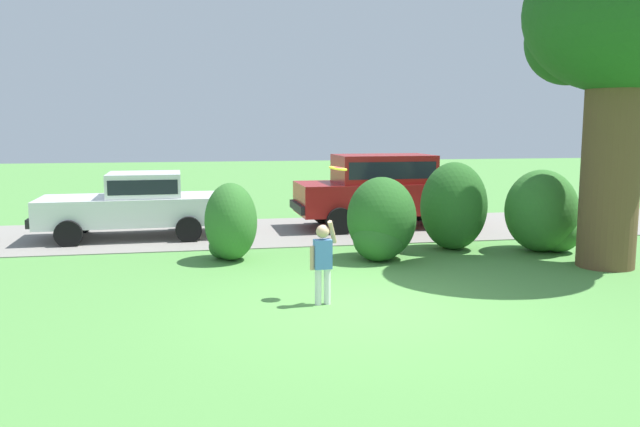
# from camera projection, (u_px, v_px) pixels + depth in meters

# --- Properties ---
(ground_plane) EXTENTS (80.00, 80.00, 0.00)m
(ground_plane) POSITION_uv_depth(u_px,v_px,m) (369.00, 306.00, 9.42)
(ground_plane) COLOR #518E42
(driveway_strip) EXTENTS (28.00, 4.40, 0.02)m
(driveway_strip) POSITION_uv_depth(u_px,v_px,m) (299.00, 231.00, 16.13)
(driveway_strip) COLOR gray
(driveway_strip) RESTS_ON ground
(oak_tree_large) EXTENTS (3.58, 3.44, 6.18)m
(oak_tree_large) POSITION_uv_depth(u_px,v_px,m) (620.00, 31.00, 11.55)
(oak_tree_large) COLOR brown
(oak_tree_large) RESTS_ON ground
(shrub_near_tree) EXTENTS (1.04, 1.24, 1.55)m
(shrub_near_tree) POSITION_uv_depth(u_px,v_px,m) (230.00, 223.00, 12.56)
(shrub_near_tree) COLOR #33702B
(shrub_near_tree) RESTS_ON ground
(shrub_centre_left) EXTENTS (1.38, 1.48, 1.65)m
(shrub_centre_left) POSITION_uv_depth(u_px,v_px,m) (381.00, 223.00, 12.63)
(shrub_centre_left) COLOR #286023
(shrub_centre_left) RESTS_ON ground
(shrub_centre) EXTENTS (1.44, 1.39, 1.90)m
(shrub_centre) POSITION_uv_depth(u_px,v_px,m) (454.00, 206.00, 13.62)
(shrub_centre) COLOR #286023
(shrub_centre) RESTS_ON ground
(shrub_centre_right) EXTENTS (1.54, 1.57, 1.75)m
(shrub_centre_right) POSITION_uv_depth(u_px,v_px,m) (544.00, 214.00, 13.42)
(shrub_centre_right) COLOR #33702B
(shrub_centre_right) RESTS_ON ground
(parked_sedan) EXTENTS (4.46, 2.22, 1.56)m
(parked_sedan) POSITION_uv_depth(u_px,v_px,m) (136.00, 203.00, 15.09)
(parked_sedan) COLOR white
(parked_sedan) RESTS_ON ground
(parked_suv) EXTENTS (4.74, 2.18, 1.92)m
(parked_suv) POSITION_uv_depth(u_px,v_px,m) (383.00, 187.00, 16.60)
(parked_suv) COLOR maroon
(parked_suv) RESTS_ON ground
(child_thrower) EXTENTS (0.45, 0.28, 1.29)m
(child_thrower) POSITION_uv_depth(u_px,v_px,m) (323.00, 258.00, 9.39)
(child_thrower) COLOR white
(child_thrower) RESTS_ON ground
(frisbee) EXTENTS (0.28, 0.28, 0.08)m
(frisbee) POSITION_uv_depth(u_px,v_px,m) (338.00, 168.00, 9.71)
(frisbee) COLOR yellow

